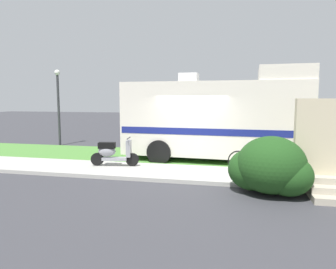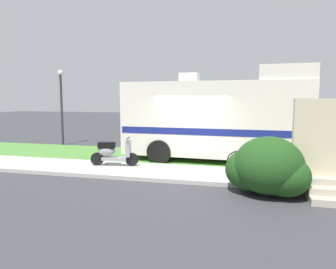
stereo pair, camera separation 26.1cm
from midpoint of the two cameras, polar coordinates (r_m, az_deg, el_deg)
name	(u,v)px [view 1 (the left image)]	position (r m, az deg, el deg)	size (l,w,h in m)	color
ground_plane	(190,167)	(11.01, 3.40, -5.99)	(80.00, 80.00, 0.00)	#38383D
sidewalk	(184,173)	(9.85, 2.27, -7.14)	(24.00, 2.00, 0.12)	#ADAAA3
grass_strip	(196,158)	(12.46, 4.51, -4.33)	(24.00, 3.40, 0.08)	#4C8438
motorhome_rv	(217,118)	(11.99, 8.41, 3.05)	(6.84, 2.84, 3.50)	silver
scooter	(113,153)	(10.76, -10.74, -3.25)	(1.64, 0.56, 0.97)	black
bicycle	(255,161)	(9.92, 14.93, -4.68)	(1.67, 0.52, 0.89)	black
pickup_truck_near	(263,126)	(16.45, 16.62, 1.43)	(5.13, 2.43, 1.88)	silver
bush_by_porch	(270,168)	(8.14, 17.26, -5.88)	(2.03, 1.52, 1.44)	#1E4719
bottle_green	(296,178)	(9.33, 21.65, -7.34)	(0.06, 0.06, 0.25)	#19722D
street_lamp_post	(58,99)	(16.82, -19.85, 6.07)	(0.28, 0.28, 3.83)	#333338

